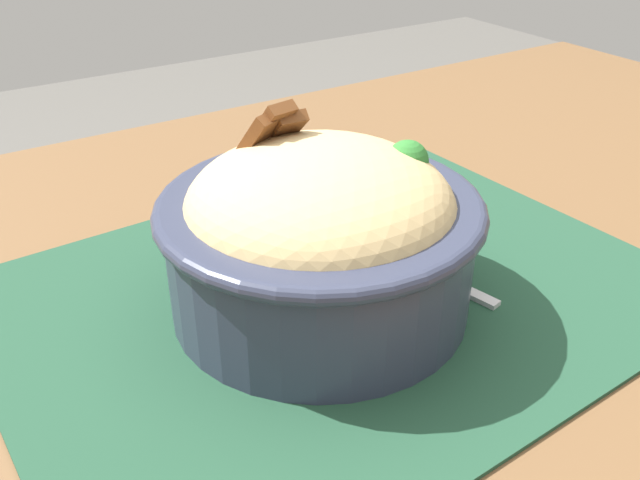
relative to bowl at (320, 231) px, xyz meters
name	(u,v)px	position (x,y,z in m)	size (l,w,h in m)	color
table	(350,372)	(0.02, -0.01, -0.12)	(1.39, 0.82, 0.70)	brown
placemat	(336,292)	(0.02, 0.01, -0.06)	(0.45, 0.35, 0.00)	#1E422D
bowl	(320,231)	(0.00, 0.00, 0.00)	(0.21, 0.21, 0.13)	#2D3347
fork	(416,267)	(0.08, 0.00, -0.06)	(0.04, 0.13, 0.00)	silver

